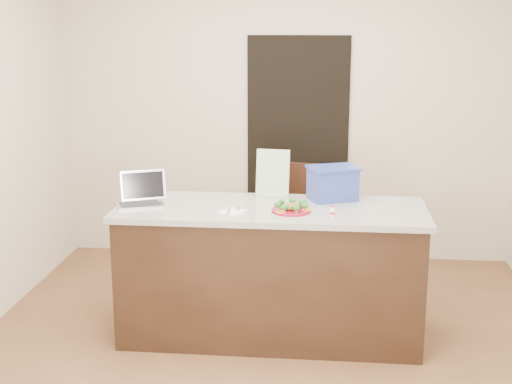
# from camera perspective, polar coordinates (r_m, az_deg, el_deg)

# --- Properties ---
(ground) EXTENTS (4.00, 4.00, 0.00)m
(ground) POSITION_cam_1_polar(r_m,az_deg,el_deg) (4.83, 0.90, -12.60)
(ground) COLOR brown
(ground) RESTS_ON ground
(room_shell) EXTENTS (4.00, 4.00, 4.00)m
(room_shell) POSITION_cam_1_polar(r_m,az_deg,el_deg) (4.36, 0.98, 6.86)
(room_shell) COLOR white
(room_shell) RESTS_ON ground
(doorway) EXTENTS (0.90, 0.02, 2.00)m
(doorway) POSITION_cam_1_polar(r_m,az_deg,el_deg) (6.40, 3.35, 3.44)
(doorway) COLOR black
(doorway) RESTS_ON ground
(island) EXTENTS (2.06, 0.76, 0.92)m
(island) POSITION_cam_1_polar(r_m,az_deg,el_deg) (4.87, 1.17, -6.42)
(island) COLOR black
(island) RESTS_ON ground
(plate) EXTENTS (0.26, 0.26, 0.02)m
(plate) POSITION_cam_1_polar(r_m,az_deg,el_deg) (4.63, 2.83, -1.47)
(plate) COLOR maroon
(plate) RESTS_ON island
(meatballs) EXTENTS (0.10, 0.10, 0.04)m
(meatballs) POSITION_cam_1_polar(r_m,az_deg,el_deg) (4.62, 2.88, -1.18)
(meatballs) COLOR brown
(meatballs) RESTS_ON plate
(broccoli) EXTENTS (0.22, 0.21, 0.04)m
(broccoli) POSITION_cam_1_polar(r_m,az_deg,el_deg) (4.62, 2.84, -0.98)
(broccoli) COLOR #1A5516
(broccoli) RESTS_ON plate
(pepper_rings) EXTENTS (0.22, 0.23, 0.01)m
(pepper_rings) POSITION_cam_1_polar(r_m,az_deg,el_deg) (4.62, 2.83, -1.36)
(pepper_rings) COLOR #F1AB19
(pepper_rings) RESTS_ON plate
(napkin) EXTENTS (0.19, 0.19, 0.01)m
(napkin) POSITION_cam_1_polar(r_m,az_deg,el_deg) (4.62, -1.90, -1.57)
(napkin) COLOR white
(napkin) RESTS_ON island
(fork) EXTENTS (0.03, 0.17, 0.00)m
(fork) POSITION_cam_1_polar(r_m,az_deg,el_deg) (4.63, -2.12, -1.46)
(fork) COLOR silver
(fork) RESTS_ON napkin
(knife) EXTENTS (0.03, 0.22, 0.01)m
(knife) POSITION_cam_1_polar(r_m,az_deg,el_deg) (4.59, -1.56, -1.56)
(knife) COLOR white
(knife) RESTS_ON napkin
(yogurt_bottle) EXTENTS (0.03, 0.03, 0.07)m
(yogurt_bottle) POSITION_cam_1_polar(r_m,az_deg,el_deg) (4.53, 6.14, -1.60)
(yogurt_bottle) COLOR white
(yogurt_bottle) RESTS_ON island
(laptop) EXTENTS (0.36, 0.35, 0.22)m
(laptop) POSITION_cam_1_polar(r_m,az_deg,el_deg) (4.88, -9.15, -0.24)
(laptop) COLOR #ADADB2
(laptop) RESTS_ON island
(leaflet) EXTENTS (0.24, 0.08, 0.33)m
(leaflet) POSITION_cam_1_polar(r_m,az_deg,el_deg) (4.98, 1.34, 1.51)
(leaflet) COLOR white
(leaflet) RESTS_ON island
(blue_box) EXTENTS (0.39, 0.34, 0.23)m
(blue_box) POSITION_cam_1_polar(r_m,az_deg,el_deg) (4.93, 6.15, 0.72)
(blue_box) COLOR #283A93
(blue_box) RESTS_ON island
(chair) EXTENTS (0.54, 0.54, 1.03)m
(chair) POSITION_cam_1_polar(r_m,az_deg,el_deg) (5.65, 3.40, -2.30)
(chair) COLOR black
(chair) RESTS_ON ground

